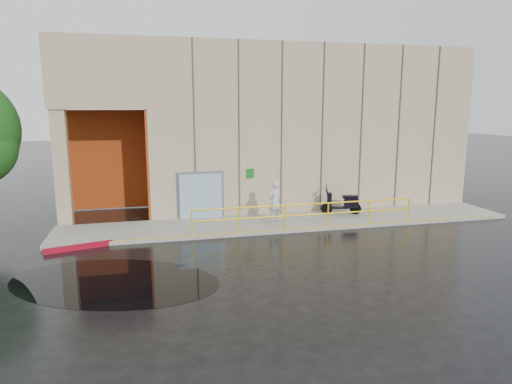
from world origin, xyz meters
TOP-DOWN VIEW (x-y plane):
  - ground at (0.00, 0.00)m, footprint 120.00×120.00m
  - sidewalk at (4.00, 4.50)m, footprint 20.00×3.00m
  - building at (5.10, 10.98)m, footprint 20.00×10.17m
  - guardrail at (4.25, 3.15)m, footprint 9.56×0.06m
  - person at (3.18, 4.23)m, footprint 0.79×0.65m
  - scooter at (6.67, 5.03)m, footprint 1.91×1.10m
  - red_curb at (-4.65, 2.81)m, footprint 2.36×0.81m
  - puddle at (-3.24, -0.73)m, footprint 7.40×6.11m

SIDE VIEW (x-z plane):
  - ground at x=0.00m, z-range 0.00..0.00m
  - puddle at x=-3.24m, z-range 0.00..0.01m
  - sidewalk at x=4.00m, z-range 0.00..0.15m
  - red_curb at x=-4.65m, z-range 0.00..0.18m
  - guardrail at x=4.25m, z-range 0.16..1.19m
  - scooter at x=6.67m, z-range 0.26..1.70m
  - person at x=3.18m, z-range 0.15..2.00m
  - building at x=5.10m, z-range 0.21..8.21m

